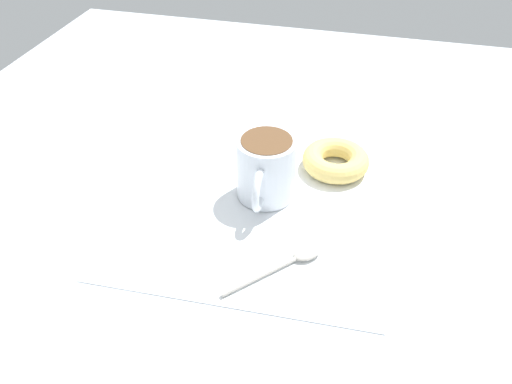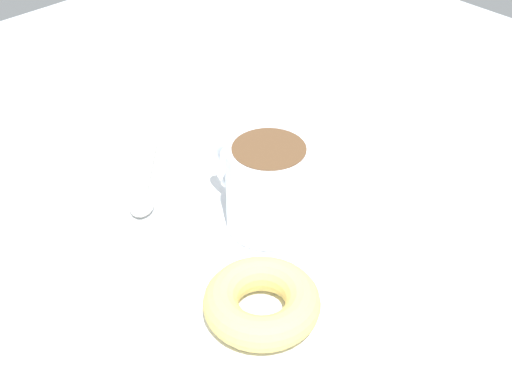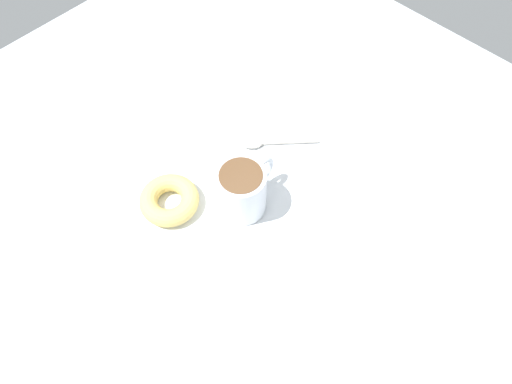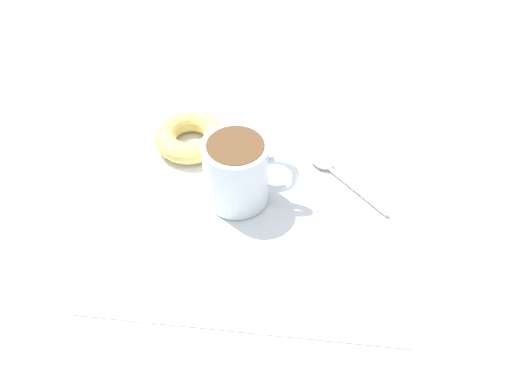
% 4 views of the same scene
% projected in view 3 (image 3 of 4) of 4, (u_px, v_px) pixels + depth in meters
% --- Properties ---
extents(ground_plane, '(1.20, 1.20, 0.02)m').
position_uv_depth(ground_plane, '(238.00, 206.00, 0.82)').
color(ground_plane, '#B2BCC6').
extents(napkin, '(0.35, 0.35, 0.00)m').
position_uv_depth(napkin, '(256.00, 199.00, 0.81)').
color(napkin, white).
rests_on(napkin, ground_plane).
extents(coffee_cup, '(0.11, 0.08, 0.09)m').
position_uv_depth(coffee_cup, '(244.00, 188.00, 0.77)').
color(coffee_cup, silver).
rests_on(coffee_cup, napkin).
extents(donut, '(0.10, 0.10, 0.03)m').
position_uv_depth(donut, '(169.00, 200.00, 0.79)').
color(donut, '#E5C66B').
rests_on(donut, napkin).
extents(spoon, '(0.11, 0.10, 0.01)m').
position_uv_depth(spoon, '(263.00, 143.00, 0.87)').
color(spoon, '#B7B2A8').
rests_on(spoon, napkin).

